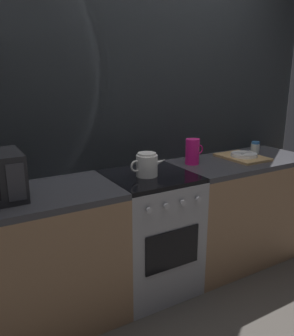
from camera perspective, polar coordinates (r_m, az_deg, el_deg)
The scene contains 9 objects.
ground_plane at distance 2.83m, azimuth 0.40°, elevation -18.79°, with size 8.00×8.00×0.00m, color #47423D.
back_wall at distance 2.65m, azimuth -3.14°, elevation 6.89°, with size 3.60×0.05×2.40m.
counter_left at distance 2.33m, azimuth -19.65°, elevation -14.90°, with size 1.20×0.60×0.90m.
stove_unit at distance 2.61m, azimuth 0.43°, elevation -10.61°, with size 0.60×0.63×0.90m.
counter_right at distance 3.12m, azimuth 14.86°, elevation -6.57°, with size 1.20×0.60×0.90m.
kettle at distance 2.38m, azimuth -0.01°, elevation 0.55°, with size 0.28×0.15×0.17m.
pitcher at distance 2.72m, azimuth 7.55°, elevation 2.73°, with size 0.16×0.11×0.20m.
dish_pile at distance 3.00m, azimuth 15.62°, elevation 1.88°, with size 0.30×0.40×0.06m.
spice_jar at distance 3.23m, azimuth 17.49°, elevation 3.27°, with size 0.08×0.08×0.10m.
Camera 1 is at (-1.20, -2.01, 1.60)m, focal length 36.80 mm.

